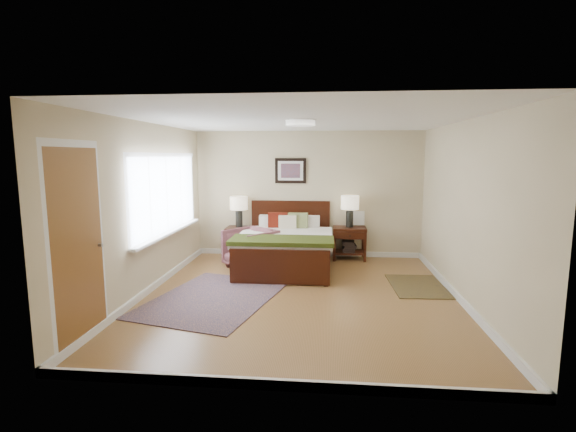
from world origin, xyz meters
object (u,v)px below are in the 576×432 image
object	(u,v)px
bed	(286,240)
lamp_left	(239,206)
nightstand_right	(349,240)
lamp_right	(350,205)
rug_persian	(214,298)
nightstand_left	(239,233)
armchair	(250,248)

from	to	relation	value
bed	lamp_left	bearing A→B (deg)	142.48
nightstand_right	lamp_right	distance (m)	0.69
bed	nightstand_right	distance (m)	1.41
lamp_left	rug_persian	xyz separation A→B (m)	(0.15, -2.51, -1.03)
lamp_left	lamp_right	distance (m)	2.19
bed	lamp_right	bearing A→B (deg)	33.56
nightstand_left	lamp_left	bearing A→B (deg)	90.00
nightstand_left	armchair	distance (m)	0.89
nightstand_left	nightstand_right	size ratio (longest dim) A/B	0.94
lamp_left	nightstand_right	bearing A→B (deg)	-0.33
lamp_right	rug_persian	bearing A→B (deg)	-128.99
nightstand_left	nightstand_right	distance (m)	2.19
rug_persian	lamp_left	bearing A→B (deg)	107.31
lamp_left	nightstand_left	bearing A→B (deg)	-90.00
armchair	lamp_right	bearing A→B (deg)	63.35
bed	lamp_left	xyz separation A→B (m)	(-1.01, 0.78, 0.52)
lamp_left	rug_persian	size ratio (longest dim) A/B	0.28
bed	nightstand_right	bearing A→B (deg)	33.13
lamp_right	bed	bearing A→B (deg)	-146.44
nightstand_left	lamp_left	size ratio (longest dim) A/B	0.99
lamp_right	rug_persian	distance (m)	3.40
bed	armchair	size ratio (longest dim) A/B	2.62
lamp_left	rug_persian	bearing A→B (deg)	-86.52
nightstand_right	armchair	distance (m)	1.98
bed	rug_persian	bearing A→B (deg)	-116.39
nightstand_right	lamp_right	world-z (taller)	lamp_right
nightstand_right	rug_persian	world-z (taller)	nightstand_right
armchair	nightstand_left	bearing A→B (deg)	154.26
lamp_right	armchair	distance (m)	2.11
bed	lamp_left	world-z (taller)	lamp_left
bed	lamp_right	size ratio (longest dim) A/B	3.36
bed	lamp_left	size ratio (longest dim) A/B	3.36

